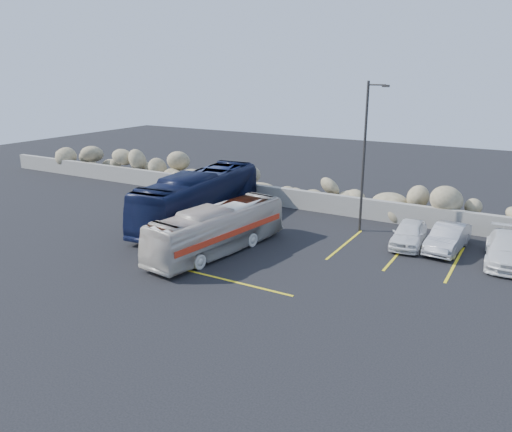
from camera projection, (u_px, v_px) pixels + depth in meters
The scene contains 10 objects.
ground at pixel (227, 282), 20.81m from camera, with size 90.00×90.00×0.00m, color black.
seawall at pixel (334, 204), 30.59m from camera, with size 60.00×0.40×1.20m, color gray.
riprap_pile at pixel (342, 189), 31.39m from camera, with size 54.00×2.80×2.60m, color #8B7E5B, non-canonical shape.
parking_lines at pixel (376, 260), 23.19m from camera, with size 18.16×9.36×0.01m.
lamppost at pixel (365, 153), 26.25m from camera, with size 1.14×0.18×8.00m.
vintage_bus at pixel (218, 229), 24.00m from camera, with size 1.92×8.21×2.29m, color beige.
tour_coach at pixel (199, 197), 28.66m from camera, with size 2.47×10.57×2.95m, color #101737.
car_a at pixel (409, 234), 25.02m from camera, with size 1.47×3.67×1.25m, color white.
car_b at pixel (448, 238), 24.35m from camera, with size 1.36×3.90×1.28m, color #A7A7AC.
car_c at pixel (507, 249), 22.78m from camera, with size 1.83×4.50×1.31m, color white.
Camera 1 is at (10.70, -15.97, 8.53)m, focal length 35.00 mm.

